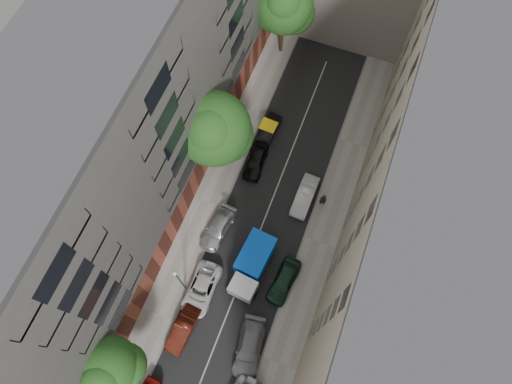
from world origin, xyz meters
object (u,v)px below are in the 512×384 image
at_px(tarp_truck, 252,265).
at_px(tree_mid, 214,131).
at_px(car_right_1, 249,348).
at_px(car_right_2, 284,281).
at_px(car_left_2, 201,289).
at_px(car_left_4, 256,161).
at_px(car_left_3, 218,228).
at_px(pedestrian, 323,200).
at_px(car_left_1, 183,329).
at_px(tree_far, 284,7).
at_px(car_right_3, 305,196).
at_px(tree_near, 109,368).
at_px(lamp_post, 179,279).
at_px(car_left_5, 268,131).

xyz_separation_m(tarp_truck, tree_mid, (-6.62, 8.44, 5.14)).
height_order(car_right_1, car_right_2, car_right_2).
distance_m(car_left_2, car_left_4, 13.20).
xyz_separation_m(car_left_3, car_right_2, (7.20, -2.40, 0.09)).
relative_size(car_right_1, tree_mid, 0.51).
bearing_deg(pedestrian, car_left_4, -26.26).
bearing_deg(tree_mid, car_left_4, 23.39).
xyz_separation_m(car_left_1, car_left_2, (0.10, 3.60, 0.00)).
bearing_deg(car_left_1, car_right_2, 50.97).
xyz_separation_m(car_left_2, tree_far, (-2.27, 27.08, 5.74)).
xyz_separation_m(car_left_4, car_right_3, (5.60, -1.80, 0.01)).
bearing_deg(pedestrian, tree_mid, -14.78).
height_order(car_left_3, tree_near, tree_near).
distance_m(car_right_1, tree_near, 10.97).
relative_size(car_left_1, car_left_4, 0.99).
height_order(car_left_4, lamp_post, lamp_post).
distance_m(car_left_4, tree_mid, 6.86).
distance_m(car_right_1, car_right_2, 6.25).
bearing_deg(tarp_truck, car_right_2, 2.71).
bearing_deg(car_right_2, car_left_4, 129.08).
bearing_deg(tree_far, tree_mid, -93.56).
distance_m(tarp_truck, car_left_2, 4.85).
distance_m(car_left_3, pedestrian, 10.02).
distance_m(car_left_5, tree_near, 25.45).
height_order(car_left_5, car_right_2, car_right_2).
bearing_deg(car_left_4, tarp_truck, -74.62).
xyz_separation_m(tarp_truck, car_right_2, (3.00, -0.17, -0.72)).
distance_m(car_left_1, car_right_1, 5.73).
bearing_deg(car_left_2, tree_mid, 104.54).
xyz_separation_m(car_right_3, tree_near, (-8.81, -19.50, 4.11)).
bearing_deg(car_left_2, tree_near, -112.33).
relative_size(car_right_2, tree_mid, 0.44).
height_order(car_right_3, pedestrian, pedestrian).
relative_size(car_left_2, car_right_3, 1.13).
bearing_deg(tree_far, tree_near, -91.52).
bearing_deg(tree_far, car_left_2, -85.20).
bearing_deg(car_left_3, tree_near, -92.93).
bearing_deg(car_right_1, car_right_3, 81.41).
bearing_deg(tarp_truck, lamp_post, -136.67).
bearing_deg(tree_mid, tree_far, 86.44).
bearing_deg(car_right_3, car_right_2, -83.03).
bearing_deg(car_left_3, tree_far, 100.95).
distance_m(car_left_3, car_right_2, 7.59).
xyz_separation_m(car_left_4, lamp_post, (-1.43, -13.52, 3.10)).
bearing_deg(car_left_1, pedestrian, 68.56).
xyz_separation_m(car_right_2, pedestrian, (0.90, 8.29, 0.32)).
xyz_separation_m(car_left_4, car_right_1, (5.60, -16.20, 0.02)).
xyz_separation_m(car_left_3, tree_near, (-2.41, -13.70, 4.17)).
bearing_deg(tree_near, car_right_1, 30.10).
bearing_deg(car_right_2, pedestrian, 90.26).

